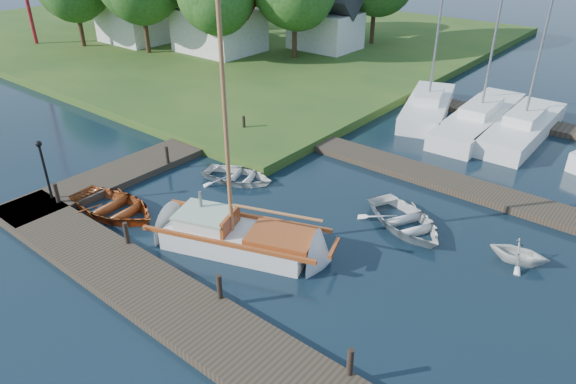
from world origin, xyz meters
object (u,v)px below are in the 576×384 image
Objects in this scene: lamp_post at (43,162)px; house_c at (326,22)px; mooring_post_4 at (167,155)px; tender_a at (238,174)px; mooring_post_2 at (219,287)px; dinghy at (113,204)px; tender_c at (406,218)px; house_b at (135,14)px; mooring_post_5 at (244,123)px; mooring_post_1 at (126,233)px; marina_boat_1 at (480,118)px; marina_boat_0 at (428,106)px; house_a at (219,19)px; mooring_post_0 at (57,193)px; sailboat at (242,240)px; marina_boat_2 at (523,126)px; tender_d at (520,250)px; mooring_post_3 at (350,362)px.

house_c reaches higher than lamp_post.
mooring_post_4 is 0.25× the size of tender_a.
lamp_post reaches higher than mooring_post_2.
dinghy is 1.08× the size of tender_c.
house_b is at bearing -150.26° from house_c.
house_b reaches higher than tender_a.
house_c is at bearing 112.38° from mooring_post_5.
tender_c is at bearing 47.58° from mooring_post_1.
marina_boat_0 is at bearing 86.67° from marina_boat_1.
house_c reaches higher than tender_a.
marina_boat_1 reaches higher than house_a.
house_c is at bearing 102.53° from lamp_post.
house_c is (-17.69, 19.68, 2.20)m from tender_c.
mooring_post_0 is at bearing -42.83° from house_b.
mooring_post_0 is at bearing 150.53° from tender_c.
marina_boat_0 is at bearing 66.86° from mooring_post_4.
marina_boat_0 reaches higher than mooring_post_0.
mooring_post_0 reaches higher than dinghy.
mooring_post_2 is 0.33× the size of lamp_post.
sailboat is (7.96, 2.56, -1.53)m from lamp_post.
marina_boat_2 is at bearing -88.42° from marina_boat_1.
tender_d is at bearing -163.76° from marina_boat_2.
marina_boat_2 reaches higher than mooring_post_5.
lamp_post is at bearing 142.42° from marina_boat_0.
mooring_post_5 is 12.64m from marina_boat_1.
tender_c is at bearing -20.24° from house_b.
marina_boat_0 reaches higher than dinghy.
marina_boat_2 reaches higher than tender_c.
mooring_post_4 is at bearing 158.96° from mooring_post_3.
tender_d is 11.82m from marina_boat_2.
dinghy is 14.69m from tender_d.
marina_boat_2 is at bearing 81.93° from mooring_post_2.
mooring_post_4 is 1.00× the size of mooring_post_5.
mooring_post_4 is (-4.00, 5.00, 0.00)m from mooring_post_1.
dinghy is at bearing 174.82° from sailboat.
mooring_post_0 is 0.08× the size of marina_boat_0.
tender_d is at bearing -159.72° from marina_boat_0.
tender_c is 0.64× the size of house_b.
marina_boat_2 is 24.40m from house_a.
sailboat is (-1.54, 2.56, -0.36)m from mooring_post_2.
marina_boat_1 is at bearing 75.21° from mooring_post_1.
house_b is at bearing 147.22° from mooring_post_2.
house_a reaches higher than house_b.
sailboat is (-6.04, 2.56, -0.36)m from mooring_post_3.
marina_boat_1 reaches higher than dinghy.
mooring_post_4 is at bearing 140.83° from marina_boat_2.
mooring_post_1 is at bearing -119.77° from dinghy.
tender_c is (-2.31, 7.32, -0.32)m from mooring_post_3.
marina_boat_0 is (6.46, 18.94, -0.13)m from mooring_post_0.
mooring_post_2 is 1.00× the size of mooring_post_4.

